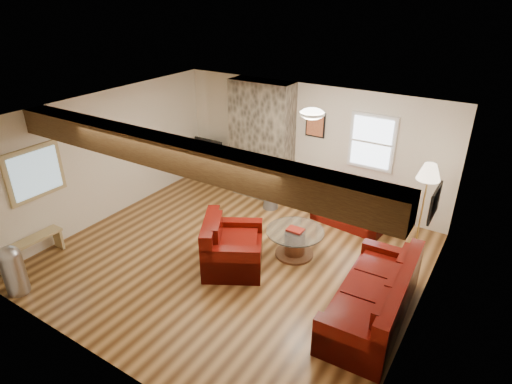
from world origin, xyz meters
TOP-DOWN VIEW (x-y plane):
  - room at (0.00, 0.00)m, footprint 8.00×8.00m
  - oak_beam at (0.00, -1.25)m, footprint 6.00×0.36m
  - chimney_breast at (-1.00, 2.49)m, footprint 1.40×0.67m
  - back_window at (1.35, 2.71)m, footprint 0.90×0.08m
  - hatch_window at (-2.96, -1.50)m, footprint 0.08×1.00m
  - ceiling_dome at (0.90, 0.90)m, footprint 0.40×0.40m
  - artwork_back at (0.15, 2.71)m, footprint 0.42×0.06m
  - artwork_right at (2.96, 0.30)m, footprint 0.06×0.55m
  - sofa_three at (2.48, -0.20)m, footprint 0.98×2.17m
  - loveseat at (1.27, 2.23)m, footprint 1.50×0.97m
  - armchair_red at (0.13, -0.22)m, footprint 1.34×1.39m
  - coffee_table at (0.85, 0.61)m, footprint 1.00×1.00m
  - tv_cabinet at (-2.45, 2.53)m, footprint 1.07×0.43m
  - television at (-2.45, 2.53)m, footprint 0.79×0.10m
  - floor_lamp at (2.56, 2.11)m, footprint 0.40×0.40m
  - pine_bench at (-2.83, -1.95)m, footprint 0.26×1.10m
  - pedal_bin at (-2.27, -2.55)m, footprint 0.39×0.39m
  - coal_bucket at (-0.40, 1.90)m, footprint 0.32×0.32m

SIDE VIEW (x-z plane):
  - coal_bucket at x=-0.40m, z-range 0.00..0.30m
  - pine_bench at x=-2.83m, z-range 0.00..0.41m
  - coffee_table at x=0.85m, z-range -0.02..0.51m
  - tv_cabinet at x=-2.45m, z-range 0.00..0.53m
  - loveseat at x=1.27m, z-range 0.00..0.75m
  - pedal_bin at x=-2.27m, z-range 0.00..0.82m
  - sofa_three at x=2.48m, z-range 0.00..0.83m
  - armchair_red at x=0.13m, z-range 0.00..0.86m
  - television at x=-2.45m, z-range 0.53..0.99m
  - chimney_breast at x=-1.00m, z-range -0.03..2.47m
  - room at x=0.00m, z-range -2.75..5.25m
  - floor_lamp at x=2.56m, z-range 0.56..2.13m
  - hatch_window at x=-2.96m, z-range 1.00..1.90m
  - back_window at x=1.35m, z-range 1.00..2.10m
  - artwork_back at x=0.15m, z-range 1.44..1.96m
  - artwork_right at x=2.96m, z-range 1.54..1.96m
  - oak_beam at x=0.00m, z-range 2.12..2.50m
  - ceiling_dome at x=0.90m, z-range 2.35..2.53m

